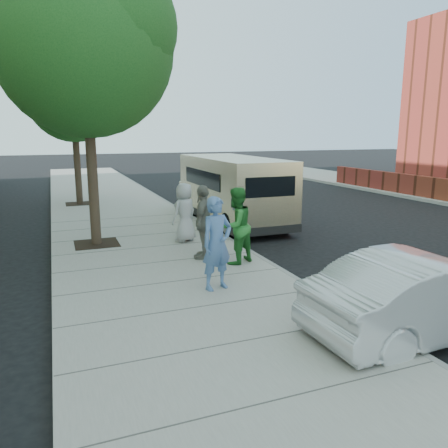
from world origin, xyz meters
The scene contains 12 objects.
ground centered at (0.00, 0.00, 0.00)m, with size 120.00×120.00×0.00m, color black.
sidewalk centered at (-1.00, 0.00, 0.07)m, with size 5.00×60.00×0.15m, color gray.
curb_face centered at (1.44, 0.00, 0.07)m, with size 0.12×60.00×0.16m, color gray.
tree_near centered at (-2.25, 2.40, 5.55)m, with size 4.62×4.60×7.53m.
tree_far centered at (-2.25, 10.00, 4.88)m, with size 3.92×3.80×6.49m.
parking_meter centered at (0.91, -0.20, 1.23)m, with size 0.32×0.22×1.49m.
van centered at (2.60, 4.32, 1.26)m, with size 2.19×6.42×2.38m.
sedan centered at (2.16, -5.10, 0.69)m, with size 1.46×4.19×1.38m, color silver.
person_officer centered at (-0.38, -2.22, 1.09)m, with size 0.68×0.45×1.87m, color #5073AA.
person_green_shirt centered at (0.66, -0.74, 1.07)m, with size 0.89×0.69×1.83m, color #287D2E.
person_gray_shirt centered at (0.12, 1.78, 0.99)m, with size 0.82×0.54×1.69m, color #B3B3B6.
person_striped_polo centered at (0.08, -0.03, 1.07)m, with size 1.08×0.45×1.84m, color slate.
Camera 1 is at (-3.29, -10.06, 3.24)m, focal length 35.00 mm.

